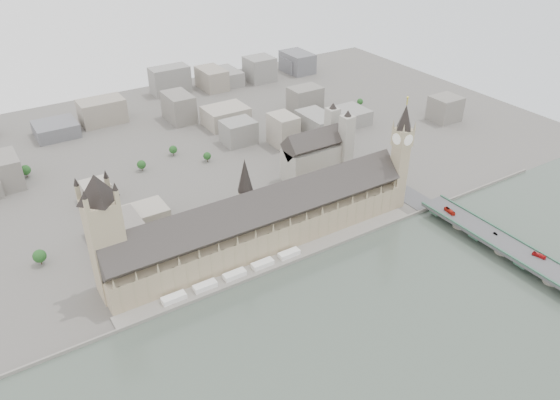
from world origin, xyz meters
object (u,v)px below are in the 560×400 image
car_silver (495,234)px  car_approach (403,177)px  westminster_abbey (318,154)px  westminster_bridge (495,243)px  red_bus_south (539,255)px  palace_of_westminster (261,223)px  victoria_tower (105,231)px  elizabeth_tower (401,150)px  red_bus_north (450,211)px

car_silver → car_approach: 113.73m
westminster_abbey → car_approach: westminster_abbey is taller
westminster_abbey → car_silver: westminster_abbey is taller
car_silver → car_approach: size_ratio=0.88×
westminster_bridge → car_silver: bearing=50.8°
red_bus_south → palace_of_westminster: bearing=124.6°
palace_of_westminster → victoria_tower: 126.41m
car_approach → westminster_bridge: bearing=-74.7°
victoria_tower → red_bus_south: victoria_tower is taller
red_bus_south → car_silver: size_ratio=2.71×
elizabeth_tower → red_bus_south: bearing=-76.9°
westminster_bridge → car_silver: size_ratio=83.33×
victoria_tower → westminster_abbey: 244.79m
palace_of_westminster → car_approach: palace_of_westminster is taller
elizabeth_tower → car_silver: (27.23, -91.54, -47.19)m
car_silver → red_bus_north: bearing=101.9°
palace_of_westminster → red_bus_south: (168.40, -142.11, -10.99)m
westminster_abbey → car_silver: 187.15m
westminster_abbey → car_approach: bearing=-48.6°
red_bus_south → elizabeth_tower: bearing=87.9°
elizabeth_tower → car_approach: bearing=36.5°
palace_of_westminster → westminster_bridge: size_ratio=0.82×
palace_of_westminster → red_bus_north: palace_of_westminster is taller
victoria_tower → westminster_abbey: victoria_tower is taller
palace_of_westminster → red_bus_north: bearing=-20.5°
elizabeth_tower → westminster_abbey: bearing=107.3°
westminster_bridge → palace_of_westminster: bearing=146.5°
westminster_abbey → car_approach: size_ratio=15.41×
victoria_tower → westminster_bridge: (284.00, -113.50, -50.08)m
palace_of_westminster → car_silver: (165.23, -103.24, -11.81)m
red_bus_north → car_approach: bearing=90.2°
red_bus_north → car_silver: red_bus_north is taller
palace_of_westminster → red_bus_south: bearing=-40.2°
elizabeth_tower → car_silver: 106.53m
palace_of_westminster → car_silver: palace_of_westminster is taller
red_bus_north → westminster_bridge: bearing=-77.8°
westminster_bridge → westminster_abbey: bearing=105.6°
elizabeth_tower → car_silver: bearing=-73.4°
westminster_bridge → red_bus_south: (6.40, -34.91, 6.59)m
westminster_abbey → red_bus_south: (57.48, -217.41, -13.36)m
elizabeth_tower → westminster_abbey: size_ratio=1.58×
red_bus_north → red_bus_south: (9.93, -82.97, -0.21)m
palace_of_westminster → westminster_abbey: 134.09m
victoria_tower → red_bus_south: (290.40, -148.41, -43.49)m
car_approach → red_bus_north: bearing=-79.5°
palace_of_westminster → red_bus_north: size_ratio=21.92×
victoria_tower → car_silver: 310.59m
red_bus_south → car_approach: red_bus_south is taller
palace_of_westminster → elizabeth_tower: bearing=-4.8°
westminster_abbey → red_bus_north: westminster_abbey is taller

